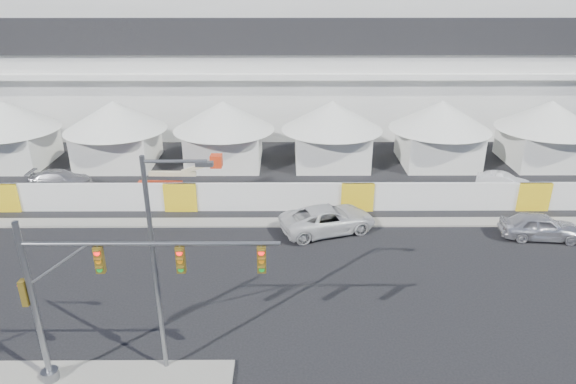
{
  "coord_description": "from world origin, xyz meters",
  "views": [
    {
      "loc": [
        1.13,
        -17.41,
        14.99
      ],
      "look_at": [
        1.27,
        10.0,
        3.28
      ],
      "focal_mm": 32.0,
      "sensor_mm": 36.0,
      "label": 1
    }
  ],
  "objects_px": {
    "sedan_silver": "(541,226)",
    "traffic_mast": "(89,296)",
    "lot_car_c": "(60,179)",
    "pickup_curb": "(328,219)",
    "lot_car_a": "(503,182)",
    "streetlight_median": "(160,255)",
    "boom_lift": "(167,185)"
  },
  "relations": [
    {
      "from": "sedan_silver",
      "to": "traffic_mast",
      "type": "xyz_separation_m",
      "value": [
        -22.81,
        -11.92,
        3.24
      ]
    },
    {
      "from": "sedan_silver",
      "to": "lot_car_c",
      "type": "xyz_separation_m",
      "value": [
        -32.61,
        8.34,
        -0.14
      ]
    },
    {
      "from": "pickup_curb",
      "to": "lot_car_a",
      "type": "relative_size",
      "value": 1.55
    },
    {
      "from": "pickup_curb",
      "to": "traffic_mast",
      "type": "relative_size",
      "value": 0.63
    },
    {
      "from": "pickup_curb",
      "to": "lot_car_a",
      "type": "bearing_deg",
      "value": -82.48
    },
    {
      "from": "sedan_silver",
      "to": "lot_car_c",
      "type": "relative_size",
      "value": 1.03
    },
    {
      "from": "lot_car_a",
      "to": "streetlight_median",
      "type": "xyz_separation_m",
      "value": [
        -20.97,
        -18.87,
        4.74
      ]
    },
    {
      "from": "pickup_curb",
      "to": "lot_car_a",
      "type": "distance_m",
      "value": 15.2
    },
    {
      "from": "boom_lift",
      "to": "pickup_curb",
      "type": "bearing_deg",
      "value": -25.05
    },
    {
      "from": "streetlight_median",
      "to": "boom_lift",
      "type": "bearing_deg",
      "value": 102.4
    },
    {
      "from": "lot_car_a",
      "to": "traffic_mast",
      "type": "bearing_deg",
      "value": 152.39
    },
    {
      "from": "lot_car_c",
      "to": "streetlight_median",
      "type": "relative_size",
      "value": 0.5
    },
    {
      "from": "lot_car_c",
      "to": "traffic_mast",
      "type": "distance_m",
      "value": 22.76
    },
    {
      "from": "boom_lift",
      "to": "sedan_silver",
      "type": "bearing_deg",
      "value": -13.93
    },
    {
      "from": "lot_car_c",
      "to": "traffic_mast",
      "type": "bearing_deg",
      "value": -154.21
    },
    {
      "from": "lot_car_a",
      "to": "lot_car_c",
      "type": "xyz_separation_m",
      "value": [
        -33.36,
        0.67,
        0.03
      ]
    },
    {
      "from": "traffic_mast",
      "to": "pickup_curb",
      "type": "bearing_deg",
      "value": 52.49
    },
    {
      "from": "lot_car_a",
      "to": "boom_lift",
      "type": "bearing_deg",
      "value": 115.29
    },
    {
      "from": "lot_car_a",
      "to": "lot_car_c",
      "type": "relative_size",
      "value": 0.84
    },
    {
      "from": "lot_car_a",
      "to": "boom_lift",
      "type": "xyz_separation_m",
      "value": [
        -24.87,
        -1.15,
        0.23
      ]
    },
    {
      "from": "traffic_mast",
      "to": "sedan_silver",
      "type": "bearing_deg",
      "value": 27.59
    },
    {
      "from": "traffic_mast",
      "to": "streetlight_median",
      "type": "distance_m",
      "value": 3.0
    },
    {
      "from": "lot_car_c",
      "to": "traffic_mast",
      "type": "height_order",
      "value": "traffic_mast"
    },
    {
      "from": "pickup_curb",
      "to": "lot_car_c",
      "type": "height_order",
      "value": "pickup_curb"
    },
    {
      "from": "sedan_silver",
      "to": "lot_car_c",
      "type": "bearing_deg",
      "value": 81.33
    },
    {
      "from": "sedan_silver",
      "to": "traffic_mast",
      "type": "bearing_deg",
      "value": 123.27
    },
    {
      "from": "streetlight_median",
      "to": "boom_lift",
      "type": "distance_m",
      "value": 18.69
    },
    {
      "from": "lot_car_c",
      "to": "boom_lift",
      "type": "relative_size",
      "value": 0.72
    },
    {
      "from": "boom_lift",
      "to": "lot_car_c",
      "type": "bearing_deg",
      "value": 169.1
    },
    {
      "from": "traffic_mast",
      "to": "boom_lift",
      "type": "distance_m",
      "value": 18.76
    },
    {
      "from": "sedan_silver",
      "to": "pickup_curb",
      "type": "xyz_separation_m",
      "value": [
        -12.9,
        0.99,
        0.03
      ]
    },
    {
      "from": "lot_car_a",
      "to": "boom_lift",
      "type": "height_order",
      "value": "boom_lift"
    }
  ]
}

